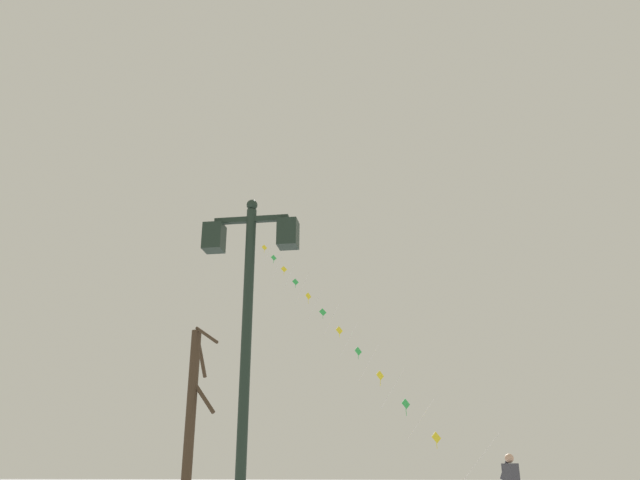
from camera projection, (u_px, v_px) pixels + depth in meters
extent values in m
cylinder|color=#1E2D23|center=(245.00, 380.00, 8.08)|extent=(0.14, 0.14, 4.86)
sphere|color=#1E2D23|center=(252.00, 205.00, 8.97)|extent=(0.16, 0.16, 0.16)
cube|color=#1E2D23|center=(251.00, 220.00, 8.89)|extent=(1.09, 0.08, 0.08)
cube|color=#1E2D23|center=(214.00, 238.00, 8.87)|extent=(0.28, 0.28, 0.40)
cube|color=beige|center=(214.00, 238.00, 8.87)|extent=(0.19, 0.19, 0.30)
cube|color=#1E2D23|center=(288.00, 234.00, 8.73)|extent=(0.28, 0.28, 0.40)
cube|color=beige|center=(288.00, 234.00, 8.73)|extent=(0.19, 0.19, 0.30)
cylinder|color=silver|center=(469.00, 473.00, 17.81)|extent=(1.67, 2.51, 2.13)
cylinder|color=silver|center=(420.00, 420.00, 20.36)|extent=(0.95, 1.42, 1.20)
cylinder|color=silver|center=(392.00, 389.00, 22.20)|extent=(0.95, 1.42, 1.20)
cylinder|color=silver|center=(369.00, 363.00, 24.03)|extent=(0.95, 1.42, 1.20)
cylinder|color=silver|center=(348.00, 340.00, 25.87)|extent=(0.95, 1.42, 1.20)
cylinder|color=silver|center=(331.00, 321.00, 27.70)|extent=(0.95, 1.42, 1.20)
cylinder|color=silver|center=(315.00, 304.00, 29.54)|extent=(0.95, 1.42, 1.20)
cylinder|color=silver|center=(302.00, 289.00, 31.37)|extent=(0.95, 1.42, 1.20)
cylinder|color=silver|center=(290.00, 275.00, 33.21)|extent=(0.95, 1.42, 1.20)
cylinder|color=silver|center=(279.00, 263.00, 35.04)|extent=(0.95, 1.42, 1.20)
cylinder|color=silver|center=(269.00, 253.00, 36.88)|extent=(0.95, 1.42, 1.20)
cube|color=yellow|center=(436.00, 438.00, 19.45)|extent=(0.30, 0.21, 0.36)
cylinder|color=yellow|center=(437.00, 446.00, 19.36)|extent=(0.03, 0.03, 0.20)
cube|color=green|center=(406.00, 404.00, 21.28)|extent=(0.29, 0.23, 0.36)
cylinder|color=green|center=(406.00, 412.00, 21.19)|extent=(0.04, 0.04, 0.26)
cube|color=yellow|center=(380.00, 375.00, 23.12)|extent=(0.28, 0.24, 0.36)
cylinder|color=yellow|center=(380.00, 383.00, 23.02)|extent=(0.04, 0.04, 0.25)
cube|color=green|center=(358.00, 351.00, 24.95)|extent=(0.27, 0.25, 0.36)
cylinder|color=green|center=(358.00, 357.00, 24.87)|extent=(0.04, 0.04, 0.19)
cube|color=yellow|center=(339.00, 330.00, 26.79)|extent=(0.29, 0.23, 0.36)
cylinder|color=yellow|center=(339.00, 335.00, 26.71)|extent=(0.03, 0.03, 0.17)
cube|color=green|center=(323.00, 312.00, 28.62)|extent=(0.34, 0.13, 0.36)
cylinder|color=green|center=(323.00, 317.00, 28.54)|extent=(0.03, 0.04, 0.18)
cube|color=yellow|center=(308.00, 296.00, 30.46)|extent=(0.26, 0.26, 0.36)
cylinder|color=yellow|center=(308.00, 301.00, 30.36)|extent=(0.03, 0.03, 0.25)
cube|color=green|center=(295.00, 282.00, 32.29)|extent=(0.34, 0.14, 0.36)
cylinder|color=green|center=(295.00, 286.00, 32.21)|extent=(0.02, 0.02, 0.19)
cube|color=yellow|center=(284.00, 269.00, 34.13)|extent=(0.34, 0.14, 0.36)
cylinder|color=yellow|center=(284.00, 273.00, 34.04)|extent=(0.03, 0.04, 0.22)
cube|color=green|center=(274.00, 258.00, 35.96)|extent=(0.31, 0.20, 0.36)
cylinder|color=green|center=(274.00, 262.00, 35.88)|extent=(0.03, 0.03, 0.19)
cube|color=yellow|center=(264.00, 248.00, 37.80)|extent=(0.31, 0.19, 0.36)
cylinder|color=yellow|center=(264.00, 251.00, 37.71)|extent=(0.03, 0.04, 0.19)
cube|color=#3F3F47|center=(511.00, 476.00, 15.13)|extent=(0.40, 0.45, 0.60)
sphere|color=tan|center=(509.00, 458.00, 15.28)|extent=(0.22, 0.22, 0.22)
cylinder|color=#3F3F47|center=(505.00, 469.00, 15.38)|extent=(0.27, 0.38, 0.50)
cylinder|color=#423323|center=(190.00, 425.00, 15.26)|extent=(0.25, 0.25, 4.75)
cylinder|color=#423323|center=(203.00, 397.00, 15.40)|extent=(0.72, 0.22, 0.85)
cylinder|color=#423323|center=(201.00, 355.00, 16.27)|extent=(0.13, 0.90, 1.10)
cylinder|color=#423323|center=(207.00, 335.00, 15.63)|extent=(0.89, 0.82, 0.61)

